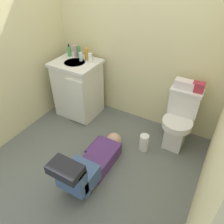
% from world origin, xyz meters
% --- Properties ---
extents(ground_plane, '(2.80, 3.07, 0.04)m').
position_xyz_m(ground_plane, '(0.00, 0.00, -0.02)').
color(ground_plane, '#5F635C').
extents(wall_back, '(2.46, 0.08, 2.40)m').
position_xyz_m(wall_back, '(0.00, 1.07, 1.20)').
color(wall_back, beige).
rests_on(wall_back, ground_plane).
extents(toilet, '(0.36, 0.46, 0.75)m').
position_xyz_m(toilet, '(0.74, 0.76, 0.37)').
color(toilet, silver).
rests_on(toilet, ground_plane).
extents(vanity_cabinet, '(0.60, 0.53, 0.82)m').
position_xyz_m(vanity_cabinet, '(-0.71, 0.70, 0.42)').
color(vanity_cabinet, silver).
rests_on(vanity_cabinet, ground_plane).
extents(faucet, '(0.02, 0.02, 0.10)m').
position_xyz_m(faucet, '(-0.72, 0.85, 0.87)').
color(faucet, silver).
rests_on(faucet, vanity_cabinet).
extents(person_plumber, '(0.39, 1.06, 0.52)m').
position_xyz_m(person_plumber, '(0.09, -0.20, 0.18)').
color(person_plumber, '#512D6B').
rests_on(person_plumber, ground_plane).
extents(tissue_box, '(0.22, 0.11, 0.10)m').
position_xyz_m(tissue_box, '(0.70, 0.85, 0.80)').
color(tissue_box, silver).
rests_on(tissue_box, toilet).
extents(toiletry_bag, '(0.12, 0.09, 0.11)m').
position_xyz_m(toiletry_bag, '(0.85, 0.85, 0.81)').
color(toiletry_bag, '#B22D3F').
rests_on(toiletry_bag, toilet).
extents(soap_dispenser, '(0.06, 0.06, 0.17)m').
position_xyz_m(soap_dispenser, '(-0.91, 0.83, 0.89)').
color(soap_dispenser, '#4CA25C').
rests_on(soap_dispenser, vanity_cabinet).
extents(bottle_pink, '(0.05, 0.05, 0.16)m').
position_xyz_m(bottle_pink, '(-0.81, 0.84, 0.90)').
color(bottle_pink, pink).
rests_on(bottle_pink, vanity_cabinet).
extents(bottle_green, '(0.05, 0.05, 0.17)m').
position_xyz_m(bottle_green, '(-0.75, 0.84, 0.90)').
color(bottle_green, '#479D49').
rests_on(bottle_green, vanity_cabinet).
extents(bottle_clear, '(0.05, 0.05, 0.11)m').
position_xyz_m(bottle_clear, '(-0.67, 0.77, 0.88)').
color(bottle_clear, silver).
rests_on(bottle_clear, vanity_cabinet).
extents(bottle_amber, '(0.05, 0.05, 0.16)m').
position_xyz_m(bottle_amber, '(-0.62, 0.84, 0.90)').
color(bottle_amber, '#C48529').
rests_on(bottle_amber, vanity_cabinet).
extents(bottle_white, '(0.06, 0.06, 0.11)m').
position_xyz_m(bottle_white, '(-0.54, 0.81, 0.88)').
color(bottle_white, white).
rests_on(bottle_white, vanity_cabinet).
extents(paper_towel_roll, '(0.11, 0.11, 0.23)m').
position_xyz_m(paper_towel_roll, '(0.44, 0.44, 0.11)').
color(paper_towel_roll, white).
rests_on(paper_towel_roll, ground_plane).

